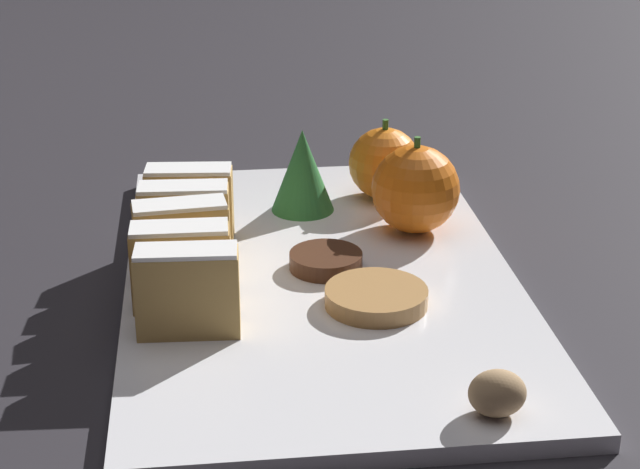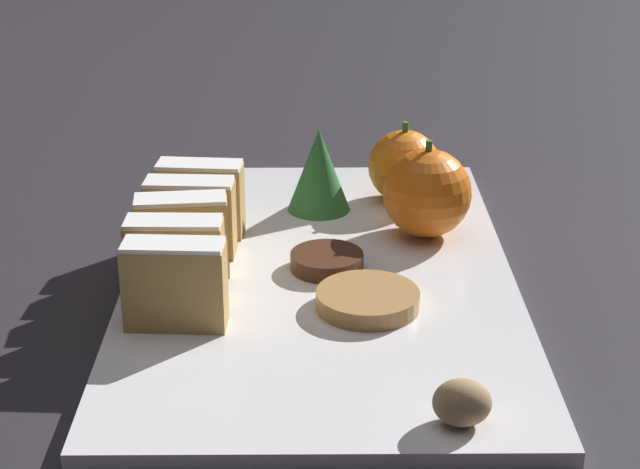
% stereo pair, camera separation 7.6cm
% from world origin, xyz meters
% --- Properties ---
extents(ground_plane, '(6.00, 6.00, 0.00)m').
position_xyz_m(ground_plane, '(0.00, 0.00, 0.00)').
color(ground_plane, '#28262B').
extents(serving_platter, '(0.28, 0.45, 0.01)m').
position_xyz_m(serving_platter, '(0.00, 0.00, 0.01)').
color(serving_platter, white).
rests_on(serving_platter, ground_plane).
extents(stollen_slice_front, '(0.07, 0.03, 0.06)m').
position_xyz_m(stollen_slice_front, '(-0.09, -0.08, 0.04)').
color(stollen_slice_front, tan).
rests_on(stollen_slice_front, serving_platter).
extents(stollen_slice_second, '(0.07, 0.03, 0.06)m').
position_xyz_m(stollen_slice_second, '(-0.10, -0.04, 0.04)').
color(stollen_slice_second, tan).
rests_on(stollen_slice_second, serving_platter).
extents(stollen_slice_third, '(0.07, 0.03, 0.06)m').
position_xyz_m(stollen_slice_third, '(-0.10, -0.00, 0.04)').
color(stollen_slice_third, tan).
rests_on(stollen_slice_third, serving_platter).
extents(stollen_slice_fourth, '(0.07, 0.03, 0.06)m').
position_xyz_m(stollen_slice_fourth, '(-0.10, 0.03, 0.04)').
color(stollen_slice_fourth, tan).
rests_on(stollen_slice_fourth, serving_platter).
extents(stollen_slice_fifth, '(0.07, 0.03, 0.06)m').
position_xyz_m(stollen_slice_fifth, '(-0.09, 0.07, 0.04)').
color(stollen_slice_fifth, tan).
rests_on(stollen_slice_fifth, serving_platter).
extents(orange_near, '(0.07, 0.07, 0.08)m').
position_xyz_m(orange_near, '(0.08, 0.07, 0.05)').
color(orange_near, orange).
rests_on(orange_near, serving_platter).
extents(orange_far, '(0.06, 0.06, 0.07)m').
position_xyz_m(orange_far, '(0.07, 0.14, 0.04)').
color(orange_far, orange).
rests_on(orange_far, serving_platter).
extents(walnut, '(0.03, 0.03, 0.03)m').
position_xyz_m(walnut, '(0.08, -0.20, 0.03)').
color(walnut, tan).
rests_on(walnut, serving_platter).
extents(chocolate_cookie, '(0.05, 0.05, 0.01)m').
position_xyz_m(chocolate_cookie, '(0.01, 0.01, 0.02)').
color(chocolate_cookie, '#472819').
rests_on(chocolate_cookie, serving_platter).
extents(gingerbread_cookie, '(0.07, 0.07, 0.01)m').
position_xyz_m(gingerbread_cookie, '(0.03, -0.06, 0.02)').
color(gingerbread_cookie, '#B27F47').
rests_on(gingerbread_cookie, serving_platter).
extents(evergreen_sprig, '(0.05, 0.05, 0.07)m').
position_xyz_m(evergreen_sprig, '(0.00, 0.12, 0.05)').
color(evergreen_sprig, '#2D7538').
rests_on(evergreen_sprig, serving_platter).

